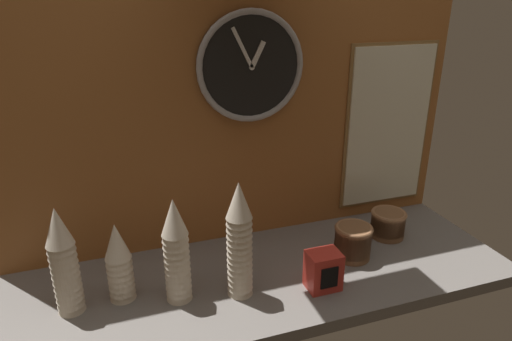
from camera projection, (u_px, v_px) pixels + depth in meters
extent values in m
cube|color=slate|center=(263.00, 277.00, 1.46)|extent=(1.60, 0.56, 0.04)
cube|color=#A3602D|center=(237.00, 92.00, 1.49)|extent=(1.60, 0.03, 1.05)
cone|color=beige|center=(240.00, 278.00, 1.34)|extent=(0.08, 0.08, 0.11)
cone|color=beige|center=(240.00, 272.00, 1.33)|extent=(0.08, 0.08, 0.11)
cone|color=beige|center=(240.00, 266.00, 1.32)|extent=(0.08, 0.08, 0.11)
cone|color=beige|center=(240.00, 261.00, 1.31)|extent=(0.08, 0.08, 0.11)
cone|color=beige|center=(240.00, 255.00, 1.31)|extent=(0.08, 0.08, 0.11)
cone|color=beige|center=(240.00, 249.00, 1.30)|extent=(0.08, 0.08, 0.11)
cone|color=beige|center=(239.00, 243.00, 1.29)|extent=(0.08, 0.08, 0.11)
cone|color=beige|center=(239.00, 237.00, 1.28)|extent=(0.08, 0.08, 0.11)
cone|color=beige|center=(239.00, 231.00, 1.28)|extent=(0.08, 0.08, 0.11)
cone|color=beige|center=(239.00, 225.00, 1.27)|extent=(0.08, 0.08, 0.11)
cone|color=beige|center=(239.00, 219.00, 1.26)|extent=(0.08, 0.08, 0.11)
cone|color=beige|center=(239.00, 213.00, 1.26)|extent=(0.08, 0.08, 0.11)
cone|color=beige|center=(239.00, 207.00, 1.25)|extent=(0.08, 0.08, 0.11)
cone|color=beige|center=(239.00, 200.00, 1.24)|extent=(0.08, 0.08, 0.11)
cone|color=beige|center=(70.00, 294.00, 1.26)|extent=(0.08, 0.08, 0.11)
cone|color=beige|center=(68.00, 289.00, 1.25)|extent=(0.08, 0.08, 0.11)
cone|color=beige|center=(67.00, 283.00, 1.25)|extent=(0.08, 0.08, 0.11)
cone|color=beige|center=(66.00, 277.00, 1.24)|extent=(0.08, 0.08, 0.11)
cone|color=beige|center=(65.00, 271.00, 1.23)|extent=(0.08, 0.08, 0.11)
cone|color=beige|center=(64.00, 265.00, 1.23)|extent=(0.08, 0.08, 0.11)
cone|color=beige|center=(63.00, 259.00, 1.22)|extent=(0.08, 0.08, 0.11)
cone|color=beige|center=(62.00, 252.00, 1.21)|extent=(0.08, 0.08, 0.11)
cone|color=beige|center=(61.00, 246.00, 1.20)|extent=(0.08, 0.08, 0.11)
cone|color=beige|center=(59.00, 240.00, 1.20)|extent=(0.08, 0.08, 0.11)
cone|color=beige|center=(58.00, 233.00, 1.19)|extent=(0.08, 0.08, 0.11)
cone|color=beige|center=(57.00, 227.00, 1.18)|extent=(0.08, 0.08, 0.11)
cone|color=beige|center=(121.00, 282.00, 1.31)|extent=(0.08, 0.08, 0.11)
cone|color=beige|center=(121.00, 276.00, 1.31)|extent=(0.08, 0.08, 0.11)
cone|color=beige|center=(120.00, 271.00, 1.30)|extent=(0.08, 0.08, 0.11)
cone|color=beige|center=(119.00, 265.00, 1.29)|extent=(0.08, 0.08, 0.11)
cone|color=beige|center=(118.00, 259.00, 1.29)|extent=(0.08, 0.08, 0.11)
cone|color=beige|center=(118.00, 253.00, 1.28)|extent=(0.08, 0.08, 0.11)
cone|color=beige|center=(117.00, 247.00, 1.27)|extent=(0.08, 0.08, 0.11)
cone|color=beige|center=(116.00, 241.00, 1.26)|extent=(0.08, 0.08, 0.11)
cone|color=beige|center=(179.00, 282.00, 1.31)|extent=(0.08, 0.08, 0.11)
cone|color=beige|center=(178.00, 277.00, 1.31)|extent=(0.08, 0.08, 0.11)
cone|color=beige|center=(178.00, 271.00, 1.30)|extent=(0.08, 0.08, 0.11)
cone|color=beige|center=(177.00, 265.00, 1.29)|extent=(0.08, 0.08, 0.11)
cone|color=beige|center=(177.00, 260.00, 1.28)|extent=(0.08, 0.08, 0.11)
cone|color=beige|center=(176.00, 254.00, 1.28)|extent=(0.08, 0.08, 0.11)
cone|color=beige|center=(176.00, 248.00, 1.27)|extent=(0.08, 0.08, 0.11)
cone|color=beige|center=(176.00, 242.00, 1.26)|extent=(0.08, 0.08, 0.11)
cone|color=beige|center=(175.00, 236.00, 1.26)|extent=(0.08, 0.08, 0.11)
cone|color=beige|center=(175.00, 230.00, 1.25)|extent=(0.08, 0.08, 0.11)
cone|color=beige|center=(174.00, 223.00, 1.24)|extent=(0.08, 0.08, 0.11)
cone|color=beige|center=(174.00, 217.00, 1.23)|extent=(0.08, 0.08, 0.11)
cylinder|color=brown|center=(352.00, 251.00, 1.53)|extent=(0.12, 0.12, 0.04)
cylinder|color=brown|center=(352.00, 246.00, 1.52)|extent=(0.12, 0.12, 0.04)
cylinder|color=brown|center=(353.00, 242.00, 1.52)|extent=(0.12, 0.12, 0.04)
cylinder|color=brown|center=(353.00, 237.00, 1.51)|extent=(0.12, 0.12, 0.04)
cylinder|color=brown|center=(354.00, 232.00, 1.50)|extent=(0.12, 0.12, 0.04)
torus|color=#946542|center=(354.00, 228.00, 1.50)|extent=(0.13, 0.13, 0.02)
cylinder|color=brown|center=(387.00, 231.00, 1.66)|extent=(0.12, 0.12, 0.04)
cylinder|color=brown|center=(388.00, 226.00, 1.65)|extent=(0.12, 0.12, 0.04)
cylinder|color=brown|center=(388.00, 222.00, 1.65)|extent=(0.12, 0.12, 0.04)
cylinder|color=brown|center=(389.00, 217.00, 1.64)|extent=(0.12, 0.12, 0.04)
torus|color=#946542|center=(389.00, 214.00, 1.63)|extent=(0.13, 0.13, 0.02)
cylinder|color=black|center=(251.00, 67.00, 1.45)|extent=(0.35, 0.02, 0.35)
torus|color=#B2B2B7|center=(251.00, 67.00, 1.44)|extent=(0.36, 0.02, 0.36)
cube|color=white|center=(258.00, 54.00, 1.43)|extent=(0.05, 0.01, 0.09)
cube|color=white|center=(242.00, 48.00, 1.41)|extent=(0.07, 0.01, 0.13)
cylinder|color=white|center=(252.00, 67.00, 1.44)|extent=(0.02, 0.01, 0.02)
cube|color=olive|center=(387.00, 127.00, 1.71)|extent=(0.36, 0.01, 0.62)
cube|color=#EFEACC|center=(388.00, 127.00, 1.71)|extent=(0.33, 0.01, 0.60)
cube|color=red|center=(323.00, 270.00, 1.36)|extent=(0.10, 0.08, 0.12)
cube|color=black|center=(330.00, 278.00, 1.32)|extent=(0.05, 0.00, 0.07)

